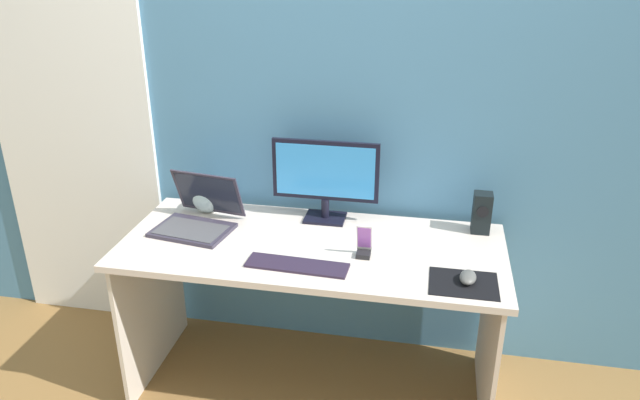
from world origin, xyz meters
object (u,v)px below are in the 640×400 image
Objects in this scene: speaker_right at (482,213)px; phone_in_dock at (364,245)px; monitor at (325,177)px; keyboard_external at (297,265)px; mouse at (468,277)px; fishbowl at (207,197)px; laptop at (198,217)px.

speaker_right is 0.56m from phone_in_dock.
keyboard_external is at bearing -93.86° from monitor.
speaker_right is 1.30× the size of phone_in_dock.
speaker_right reaches higher than mouse.
phone_in_dock is at bearing -20.99° from fishbowl.
monitor reaches higher than mouse.
phone_in_dock is (0.21, -0.30, -0.16)m from monitor.
laptop is 3.65× the size of mouse.
mouse is at bearing -98.36° from speaker_right.
phone_in_dock is at bearing -55.09° from monitor.
fishbowl is (-0.02, 0.17, 0.02)m from laptop.
monitor is 2.63× the size of speaker_right.
mouse is 0.42m from phone_in_dock.
laptop is 2.59× the size of fishbowl.
laptop reaches higher than phone_in_dock.
keyboard_external is at bearing -39.37° from fishbowl.
phone_in_dock is at bearing -146.65° from speaker_right.
fishbowl is 0.67m from keyboard_external.
phone_in_dock is (0.74, -0.12, 0.00)m from laptop.
laptop is at bearing 170.76° from phone_in_dock.
mouse reaches higher than keyboard_external.
fishbowl is 0.35× the size of keyboard_external.
phone_in_dock is at bearing 169.54° from mouse.
fishbowl reaches higher than keyboard_external.
fishbowl is at bearing 143.32° from keyboard_external.
speaker_right is at bearing 88.87° from mouse.
mouse is (0.61, -0.43, -0.18)m from monitor.
speaker_right is 0.84m from keyboard_external.
speaker_right is at bearing 34.60° from keyboard_external.
fishbowl is 0.81m from phone_in_dock.
phone_in_dock is (-0.40, 0.13, 0.03)m from mouse.
mouse is at bearing -12.27° from laptop.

